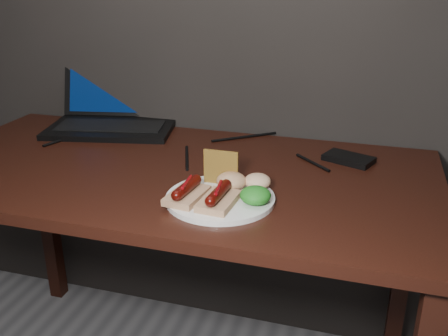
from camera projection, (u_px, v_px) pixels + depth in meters
desk at (172, 198)px, 1.37m from camera, size 1.40×0.70×0.75m
laptop at (115, 110)px, 1.67m from camera, size 0.46×0.40×0.25m
hard_drive at (349, 159)px, 1.38m from camera, size 0.15×0.12×0.02m
desk_cables at (194, 146)px, 1.49m from camera, size 0.85×0.38×0.01m
plate at (220, 198)px, 1.15m from camera, size 0.26×0.26×0.01m
bread_sausage_left at (187, 192)px, 1.13m from camera, size 0.08×0.12×0.04m
bread_sausage_center at (218, 197)px, 1.10m from camera, size 0.08×0.12×0.04m
crispbread at (221, 167)px, 1.20m from camera, size 0.09×0.01×0.08m
salad_greens at (255, 195)px, 1.11m from camera, size 0.07×0.07×0.04m
salsa_mound at (231, 181)px, 1.18m from camera, size 0.07×0.07×0.04m
coleslaw_mound at (257, 181)px, 1.18m from camera, size 0.06×0.06×0.04m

